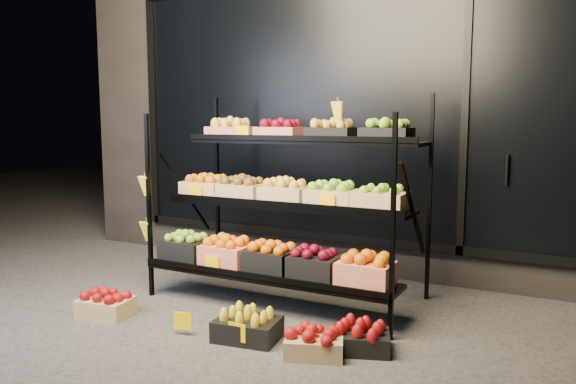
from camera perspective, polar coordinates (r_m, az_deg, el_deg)
The scene contains 9 objects.
ground at distance 4.16m, azimuth -4.41°, elevation -13.07°, with size 24.00×24.00×0.00m, color #514F4C.
building at distance 6.25m, azimuth 8.34°, elevation 9.99°, with size 6.00×2.08×3.50m.
display_rack at distance 4.47m, azimuth -0.56°, elevation -1.17°, with size 2.18×1.02×1.71m.
tag_floor_a at distance 3.97m, azimuth -10.64°, elevation -13.30°, with size 0.13×0.01×0.12m, color #FFC200.
tag_floor_b at distance 3.73m, azimuth -5.21°, elevation -14.58°, with size 0.13×0.01×0.12m, color #FFC200.
floor_crate_left at distance 4.48m, azimuth -18.01°, elevation -10.71°, with size 0.41×0.33×0.19m.
floor_crate_midleft at distance 3.83m, azimuth -4.14°, elevation -13.36°, with size 0.45×0.36×0.21m.
floor_crate_midright at distance 3.59m, azimuth 2.65°, elevation -14.97°, with size 0.43×0.38×0.19m.
floor_crate_right at distance 3.68m, azimuth 7.41°, elevation -14.46°, with size 0.43×0.37×0.19m.
Camera 1 is at (2.09, -3.30, 1.45)m, focal length 35.00 mm.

